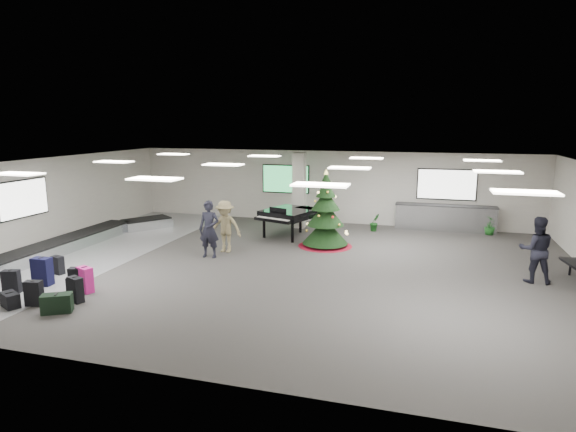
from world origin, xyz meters
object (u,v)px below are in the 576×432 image
(traveler_a, at_px, (209,229))
(service_counter, at_px, (445,218))
(potted_plant_left, at_px, (375,222))
(traveler_bench, at_px, (536,250))
(baggage_carousel, at_px, (74,243))
(grand_piano, at_px, (288,214))
(potted_plant_right, at_px, (490,226))
(traveler_b, at_px, (225,226))
(pink_suitcase, at_px, (85,280))
(christmas_tree, at_px, (325,220))

(traveler_a, bearing_deg, service_counter, 37.26)
(service_counter, height_order, potted_plant_left, service_counter)
(traveler_a, relative_size, traveler_bench, 1.01)
(traveler_a, bearing_deg, baggage_carousel, -178.96)
(traveler_a, bearing_deg, grand_piano, 61.83)
(potted_plant_left, height_order, potted_plant_right, potted_plant_right)
(traveler_bench, bearing_deg, potted_plant_right, -86.83)
(traveler_b, distance_m, traveler_bench, 9.69)
(grand_piano, xyz_separation_m, potted_plant_left, (3.17, 1.90, -0.53))
(grand_piano, distance_m, traveler_a, 3.97)
(pink_suitcase, bearing_deg, potted_plant_left, 76.28)
(traveler_b, xyz_separation_m, traveler_bench, (9.67, -0.58, 0.04))
(potted_plant_right, bearing_deg, baggage_carousel, -156.18)
(baggage_carousel, xyz_separation_m, traveler_bench, (15.08, 0.53, 0.73))
(traveler_a, bearing_deg, traveler_b, 70.44)
(traveler_b, relative_size, traveler_bench, 0.96)
(service_counter, xyz_separation_m, traveler_b, (-7.44, -5.63, 0.36))
(christmas_tree, xyz_separation_m, traveler_a, (-3.42, -2.52, -0.01))
(christmas_tree, height_order, traveler_bench, christmas_tree)
(pink_suitcase, xyz_separation_m, potted_plant_left, (6.61, 9.50, 0.03))
(potted_plant_left, bearing_deg, baggage_carousel, -149.95)
(pink_suitcase, bearing_deg, baggage_carousel, 154.12)
(pink_suitcase, bearing_deg, traveler_bench, 41.02)
(potted_plant_left, bearing_deg, grand_piano, -149.02)
(service_counter, distance_m, traveler_b, 9.34)
(baggage_carousel, xyz_separation_m, traveler_a, (5.16, 0.33, 0.74))
(service_counter, xyz_separation_m, grand_piano, (-5.96, -2.82, 0.35))
(traveler_a, bearing_deg, christmas_tree, 33.78)
(baggage_carousel, bearing_deg, traveler_b, 11.55)
(service_counter, distance_m, traveler_bench, 6.61)
(grand_piano, bearing_deg, pink_suitcase, -95.71)
(baggage_carousel, xyz_separation_m, pink_suitcase, (3.44, -3.69, 0.13))
(traveler_a, xyz_separation_m, traveler_b, (0.24, 0.78, -0.05))
(traveler_a, xyz_separation_m, potted_plant_left, (4.89, 5.49, -0.58))
(potted_plant_left, bearing_deg, potted_plant_right, 7.77)
(traveler_a, bearing_deg, pink_suitcase, -115.83)
(traveler_b, bearing_deg, traveler_bench, -4.06)
(service_counter, distance_m, grand_piano, 6.61)
(potted_plant_right, bearing_deg, service_counter, 170.05)
(service_counter, distance_m, traveler_a, 10.01)
(traveler_bench, relative_size, potted_plant_right, 2.51)
(traveler_a, height_order, potted_plant_right, traveler_a)
(traveler_a, height_order, traveler_b, traveler_a)
(baggage_carousel, height_order, potted_plant_left, potted_plant_left)
(pink_suitcase, bearing_deg, service_counter, 69.05)
(pink_suitcase, xyz_separation_m, traveler_a, (1.72, 4.01, 0.61))
(traveler_b, relative_size, potted_plant_right, 2.40)
(service_counter, xyz_separation_m, potted_plant_left, (-2.79, -0.92, -0.17))
(service_counter, relative_size, traveler_b, 2.24)
(traveler_b, xyz_separation_m, potted_plant_left, (4.65, 4.71, -0.53))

